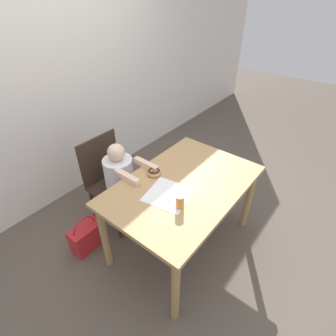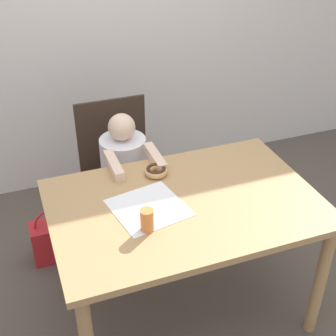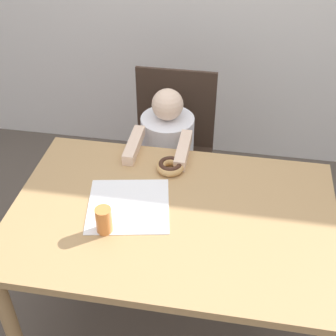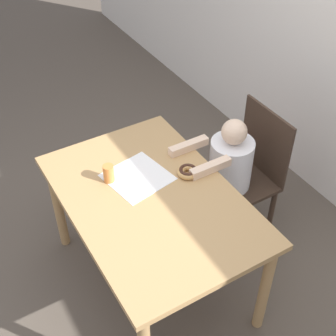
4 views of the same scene
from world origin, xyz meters
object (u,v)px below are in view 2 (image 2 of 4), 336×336
(chair, at_px, (119,172))
(donut, at_px, (156,171))
(cup, at_px, (147,220))
(child_figure, at_px, (125,185))
(handbag, at_px, (56,239))

(chair, bearing_deg, donut, -81.36)
(donut, distance_m, cup, 0.44)
(chair, height_order, child_figure, child_figure)
(donut, relative_size, handbag, 0.32)
(handbag, height_order, cup, cup)
(chair, relative_size, child_figure, 0.98)
(handbag, relative_size, cup, 3.49)
(chair, xyz_separation_m, child_figure, (-0.00, -0.14, -0.01))
(donut, height_order, handbag, donut)
(child_figure, xyz_separation_m, donut, (0.08, -0.36, 0.30))
(child_figure, distance_m, donut, 0.48)
(donut, bearing_deg, handbag, 143.26)
(cup, bearing_deg, child_figure, 82.28)
(child_figure, bearing_deg, donut, -78.21)
(chair, distance_m, donut, 0.58)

